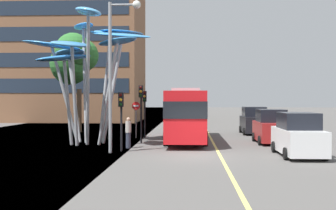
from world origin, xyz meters
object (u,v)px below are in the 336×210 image
pedestrian (128,133)px  no_entry_sign (136,114)px  red_bus (186,112)px  car_parked_mid (271,128)px  car_parked_near (298,136)px  traffic_light_kerb_far (141,101)px  traffic_light_island_mid (145,104)px  traffic_light_kerb_near (121,109)px  leaf_sculpture (88,47)px  street_lamp (117,57)px  car_parked_far (254,121)px

pedestrian → no_entry_sign: bearing=93.2°
red_bus → car_parked_mid: bearing=-12.1°
car_parked_near → traffic_light_kerb_far: bearing=146.6°
traffic_light_island_mid → traffic_light_kerb_far: bearing=-87.5°
traffic_light_island_mid → no_entry_sign: 1.04m
no_entry_sign → traffic_light_kerb_near: bearing=-88.7°
traffic_light_kerb_far → traffic_light_island_mid: 3.84m
leaf_sculpture → pedestrian: (3.03, -2.49, -5.40)m
traffic_light_island_mid → pedestrian: traffic_light_island_mid is taller
traffic_light_kerb_near → traffic_light_island_mid: (0.43, 8.20, 0.16)m
traffic_light_kerb_far → traffic_light_kerb_near: bearing=-97.8°
traffic_light_island_mid → car_parked_near: bearing=-47.2°
traffic_light_kerb_far → car_parked_near: size_ratio=0.83×
no_entry_sign → car_parked_near: bearing=-44.2°
traffic_light_kerb_far → car_parked_mid: (8.49, 0.30, -1.71)m
car_parked_near → no_entry_sign: 13.22m
leaf_sculpture → traffic_light_kerb_far: 4.99m
car_parked_near → leaf_sculpture: bearing=155.8°
car_parked_near → car_parked_mid: car_parked_mid is taller
traffic_light_kerb_far → pedestrian: size_ratio=2.09×
traffic_light_kerb_near → street_lamp: bearing=-101.4°
traffic_light_kerb_far → traffic_light_island_mid: size_ratio=1.08×
traffic_light_kerb_near → traffic_light_kerb_far: traffic_light_kerb_far is taller
car_parked_far → traffic_light_island_mid: bearing=-156.9°
traffic_light_kerb_near → car_parked_mid: 10.30m
street_lamp → traffic_light_kerb_far: bearing=81.8°
car_parked_far → pedestrian: (-8.93, -10.30, -0.13)m
traffic_light_kerb_near → no_entry_sign: traffic_light_kerb_near is taller
leaf_sculpture → car_parked_far: (11.96, 7.81, -5.27)m
street_lamp → no_entry_sign: (-0.06, 8.42, -3.39)m
red_bus → traffic_light_kerb_far: traffic_light_kerb_far is taller
pedestrian → no_entry_sign: no_entry_sign is taller
leaf_sculpture → traffic_light_kerb_far: bearing=4.4°
traffic_light_island_mid → no_entry_sign: traffic_light_island_mid is taller
car_parked_near → car_parked_far: bearing=90.8°
car_parked_near → red_bus: bearing=128.6°
red_bus → pedestrian: bearing=-128.3°
car_parked_mid → car_parked_far: car_parked_far is taller
traffic_light_kerb_far → car_parked_far: size_ratio=0.94×
car_parked_near → no_entry_sign: (-9.47, 9.19, 0.76)m
car_parked_mid → car_parked_far: bearing=89.9°
traffic_light_kerb_near → no_entry_sign: bearing=91.3°
car_parked_near → car_parked_far: 13.27m
car_parked_near → car_parked_mid: (-0.20, 6.04, 0.00)m
car_parked_mid → street_lamp: size_ratio=0.49×
traffic_light_island_mid → pedestrian: bearing=-92.3°
traffic_light_kerb_far → red_bus: bearing=27.1°
traffic_light_kerb_far → car_parked_near: (8.69, -5.73, -1.71)m
street_lamp → car_parked_near: bearing=-4.7°
leaf_sculpture → car_parked_far: 15.23m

